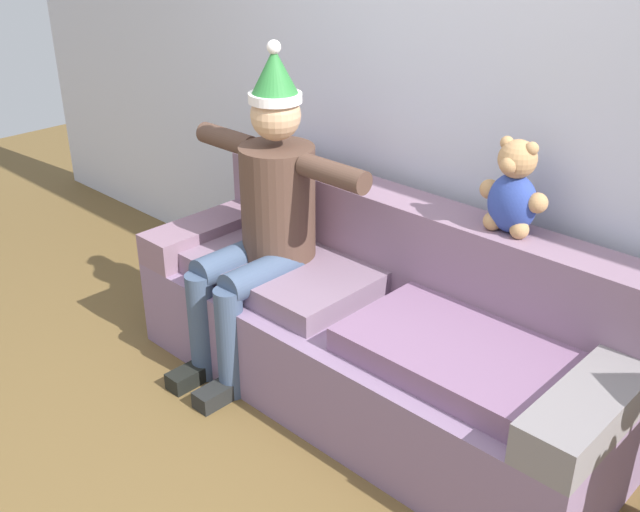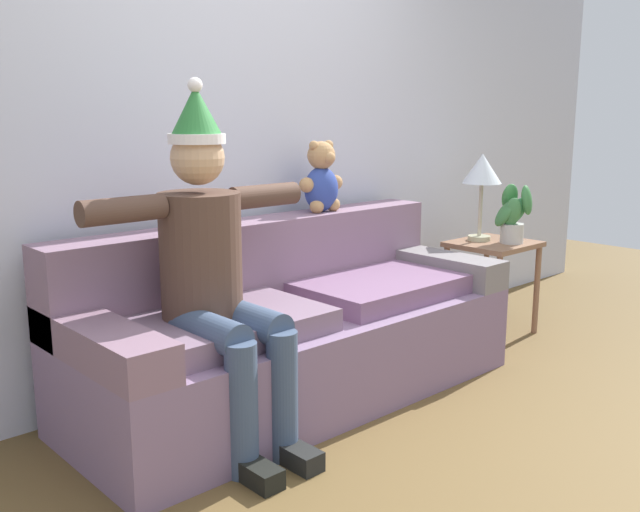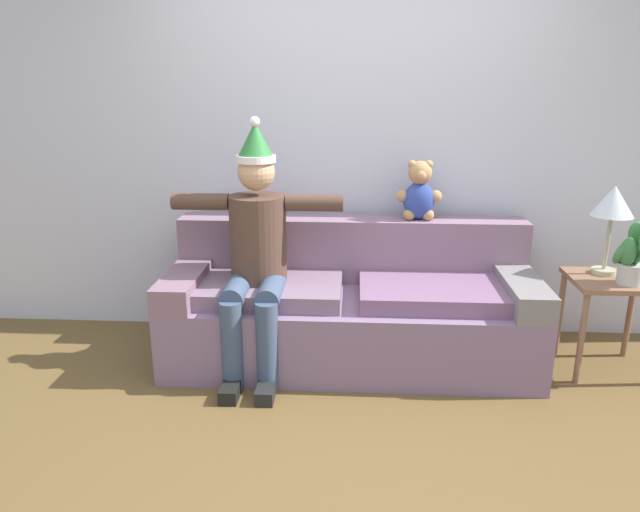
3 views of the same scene
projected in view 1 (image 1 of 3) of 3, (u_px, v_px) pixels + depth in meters
The scene contains 5 objects.
ground_plane at pixel (196, 512), 2.74m from camera, with size 10.00×10.00×0.00m, color brown.
back_wall at pixel (465, 77), 3.14m from camera, with size 7.00×0.10×2.70m, color silver.
couch at pixel (380, 328), 3.26m from camera, with size 2.25×0.86×0.85m.
person_seated at pixel (263, 214), 3.31m from camera, with size 1.02×0.77×1.51m.
teddy_bear at pixel (513, 191), 2.86m from camera, with size 0.29×0.17×0.38m.
Camera 1 is at (1.74, -1.15, 2.06)m, focal length 41.67 mm.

